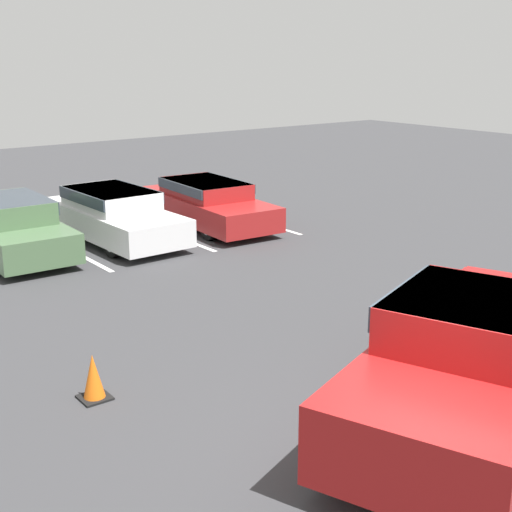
# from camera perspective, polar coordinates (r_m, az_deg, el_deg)

# --- Properties ---
(ground_plane) EXTENTS (60.00, 60.00, 0.00)m
(ground_plane) POSITION_cam_1_polar(r_m,az_deg,el_deg) (8.89, 14.24, -14.75)
(ground_plane) COLOR #38383A
(stall_stripe_b) EXTENTS (0.12, 4.74, 0.01)m
(stall_stripe_b) POSITION_cam_1_polar(r_m,az_deg,el_deg) (17.43, -14.86, 0.61)
(stall_stripe_b) COLOR white
(stall_stripe_b) RESTS_ON ground_plane
(stall_stripe_c) EXTENTS (0.12, 4.74, 0.01)m
(stall_stripe_c) POSITION_cam_1_polar(r_m,az_deg,el_deg) (18.54, -7.36, 1.93)
(stall_stripe_c) COLOR white
(stall_stripe_c) RESTS_ON ground_plane
(stall_stripe_d) EXTENTS (0.12, 4.74, 0.01)m
(stall_stripe_d) POSITION_cam_1_polar(r_m,az_deg,el_deg) (19.94, -0.81, 3.06)
(stall_stripe_d) COLOR white
(stall_stripe_d) RESTS_ON ground_plane
(pickup_truck) EXTENTS (5.90, 3.87, 1.73)m
(pickup_truck) POSITION_cam_1_polar(r_m,az_deg,el_deg) (9.25, 17.50, -7.68)
(pickup_truck) COLOR #A51919
(pickup_truck) RESTS_ON ground_plane
(parked_sedan_a) EXTENTS (1.82, 4.36, 1.31)m
(parked_sedan_a) POSITION_cam_1_polar(r_m,az_deg,el_deg) (17.08, -19.03, 2.33)
(parked_sedan_a) COLOR #4C6B47
(parked_sedan_a) RESTS_ON ground_plane
(parked_sedan_b) EXTENTS (1.85, 4.70, 1.26)m
(parked_sedan_b) POSITION_cam_1_polar(r_m,az_deg,el_deg) (17.80, -11.38, 3.37)
(parked_sedan_b) COLOR silver
(parked_sedan_b) RESTS_ON ground_plane
(parked_sedan_c) EXTENTS (2.00, 4.77, 1.19)m
(parked_sedan_c) POSITION_cam_1_polar(r_m,az_deg,el_deg) (19.03, -3.93, 4.35)
(parked_sedan_c) COLOR maroon
(parked_sedan_c) RESTS_ON ground_plane
(traffic_cone) EXTENTS (0.40, 0.40, 0.64)m
(traffic_cone) POSITION_cam_1_polar(r_m,az_deg,el_deg) (9.84, -12.88, -9.52)
(traffic_cone) COLOR black
(traffic_cone) RESTS_ON ground_plane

